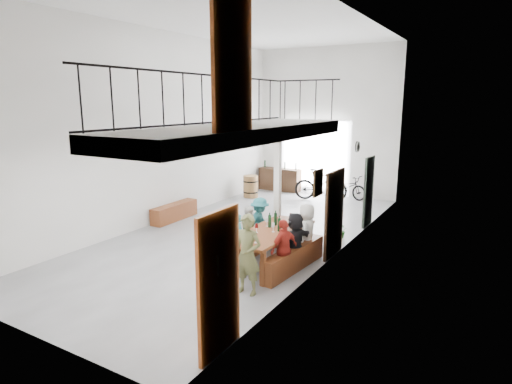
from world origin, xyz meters
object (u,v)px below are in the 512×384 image
Objects in this scene: oak_barrel at (251,186)px; serving_counter at (280,179)px; bicycle_near at (346,187)px; bench_inner at (243,248)px; side_bench at (175,212)px; host_standing at (248,255)px; tasting_table at (271,234)px.

oak_barrel is 0.48× the size of serving_counter.
oak_barrel is at bearing 132.63° from bicycle_near.
bench_inner is 6.42m from oak_barrel.
serving_counter reaches higher than side_bench.
host_standing reaches higher than bench_inner.
bench_inner is 2.70× the size of oak_barrel.
tasting_table is 1.48× the size of bicycle_near.
serving_counter is at bearing 104.57° from bicycle_near.
oak_barrel is 0.54× the size of host_standing.
serving_counter is (0.75, 5.51, 0.20)m from side_bench.
oak_barrel is at bearing 84.37° from side_bench.
bicycle_near is at bearing 57.06° from side_bench.
host_standing is at bearing -67.68° from serving_counter.
host_standing reaches higher than side_bench.
host_standing reaches higher than bicycle_near.
side_bench is (-4.24, 1.74, -0.46)m from tasting_table.
tasting_table is at bearing 100.86° from host_standing.
tasting_table is at bearing -65.47° from serving_counter.
bicycle_near reaches higher than tasting_table.
bicycle_near reaches higher than side_bench.
oak_barrel reaches higher than bench_inner.
bench_inner is 1.31× the size of serving_counter.
tasting_table is 0.85m from bench_inner.
host_standing is (4.54, -3.20, 0.51)m from side_bench.
side_bench is at bearing 162.65° from bicycle_near.
oak_barrel reaches higher than tasting_table.
oak_barrel reaches higher than side_bench.
serving_counter is at bearing 111.70° from bench_inner.
bicycle_near is (-1.01, 8.66, -0.33)m from host_standing.
tasting_table is 7.24m from bicycle_near.
oak_barrel is 0.49× the size of bicycle_near.
oak_barrel is at bearing 119.86° from host_standing.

